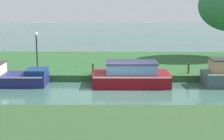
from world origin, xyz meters
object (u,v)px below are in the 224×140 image
at_px(lamp_post, 37,46).
at_px(mooring_post_far, 93,68).
at_px(maroon_cruiser, 131,75).
at_px(mooring_post_near, 189,68).

bearing_deg(lamp_post, mooring_post_far, -9.08).
xyz_separation_m(maroon_cruiser, mooring_post_near, (3.59, 1.46, 0.13)).
distance_m(mooring_post_near, mooring_post_far, 5.88).
height_order(maroon_cruiser, mooring_post_near, maroon_cruiser).
height_order(mooring_post_near, mooring_post_far, mooring_post_near).
height_order(lamp_post, mooring_post_far, lamp_post).
bearing_deg(lamp_post, mooring_post_near, -3.45).
bearing_deg(mooring_post_far, mooring_post_near, 0.00).
bearing_deg(maroon_cruiser, mooring_post_near, 22.09).
height_order(maroon_cruiser, lamp_post, lamp_post).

